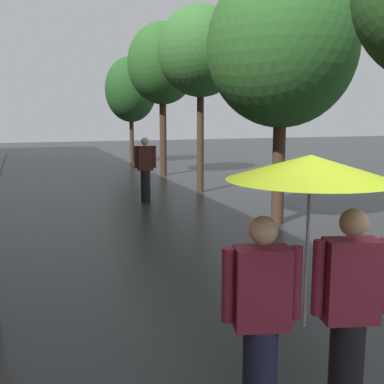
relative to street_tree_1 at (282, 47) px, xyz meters
The scene contains 6 objects.
street_tree_1 is the anchor object (origin of this frame).
street_tree_2 4.56m from the street_tree_1, 91.20° to the left, with size 2.54×2.54×5.49m.
street_tree_3 8.86m from the street_tree_1, 90.11° to the left, with size 2.63×2.63×5.74m.
street_tree_4 13.98m from the street_tree_1, 90.47° to the left, with size 2.45×2.45×5.05m.
couple_under_umbrella 7.35m from the street_tree_1, 117.89° to the right, with size 1.22×1.21×2.09m.
pedestrian_walking_midground 4.90m from the street_tree_1, 121.50° to the left, with size 0.59×0.26×1.75m.
Camera 1 is at (-2.20, -2.21, 2.37)m, focal length 45.07 mm.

